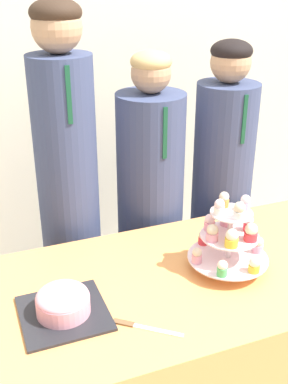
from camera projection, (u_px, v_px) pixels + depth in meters
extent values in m
cube|color=beige|center=(99.00, 49.00, 2.60)|extent=(9.00, 0.06, 2.70)
cube|color=#EF9951|center=(200.00, 347.00, 1.93)|extent=(1.79, 0.77, 0.73)
cube|color=#232328|center=(64.00, 313.00, 1.55)|extent=(0.28, 0.28, 0.01)
cylinder|color=pink|center=(63.00, 305.00, 1.54)|extent=(0.17, 0.17, 0.06)
ellipsoid|color=pink|center=(62.00, 297.00, 1.53)|extent=(0.17, 0.17, 0.06)
cube|color=silver|center=(158.00, 330.00, 1.48)|extent=(0.14, 0.11, 0.00)
cube|color=brown|center=(123.00, 323.00, 1.52)|extent=(0.07, 0.06, 0.01)
cylinder|color=silver|center=(229.00, 241.00, 1.75)|extent=(0.02, 0.02, 0.23)
cylinder|color=silver|center=(228.00, 257.00, 1.78)|extent=(0.30, 0.30, 0.01)
cylinder|color=silver|center=(230.00, 236.00, 1.74)|extent=(0.21, 0.21, 0.01)
cylinder|color=silver|center=(231.00, 213.00, 1.70)|extent=(0.15, 0.15, 0.01)
cylinder|color=#4CB766|center=(222.00, 271.00, 1.67)|extent=(0.04, 0.04, 0.03)
sphere|color=white|center=(223.00, 265.00, 1.65)|extent=(0.04, 0.04, 0.04)
cylinder|color=yellow|center=(254.00, 268.00, 1.69)|extent=(0.04, 0.04, 0.03)
sphere|color=#F4E5C6|center=(255.00, 262.00, 1.68)|extent=(0.04, 0.04, 0.04)
cylinder|color=pink|center=(258.00, 248.00, 1.80)|extent=(0.04, 0.04, 0.03)
sphere|color=beige|center=(258.00, 242.00, 1.79)|extent=(0.04, 0.04, 0.04)
cylinder|color=#E5333D|center=(233.00, 238.00, 1.88)|extent=(0.04, 0.04, 0.03)
sphere|color=beige|center=(234.00, 232.00, 1.87)|extent=(0.04, 0.04, 0.04)
cylinder|color=#E5333D|center=(203.00, 240.00, 1.86)|extent=(0.04, 0.04, 0.03)
sphere|color=beige|center=(203.00, 235.00, 1.85)|extent=(0.04, 0.04, 0.04)
cylinder|color=pink|center=(197.00, 258.00, 1.74)|extent=(0.04, 0.04, 0.03)
sphere|color=beige|center=(197.00, 252.00, 1.73)|extent=(0.03, 0.03, 0.03)
cylinder|color=#E5333D|center=(251.00, 236.00, 1.70)|extent=(0.05, 0.05, 0.03)
sphere|color=#F4E5C6|center=(251.00, 229.00, 1.69)|extent=(0.05, 0.05, 0.05)
cylinder|color=#E5333D|center=(248.00, 226.00, 1.77)|extent=(0.04, 0.04, 0.03)
sphere|color=silver|center=(249.00, 220.00, 1.75)|extent=(0.04, 0.04, 0.04)
cylinder|color=pink|center=(226.00, 222.00, 1.80)|extent=(0.05, 0.05, 0.02)
sphere|color=white|center=(227.00, 216.00, 1.79)|extent=(0.04, 0.04, 0.04)
cylinder|color=pink|center=(209.00, 226.00, 1.77)|extent=(0.04, 0.04, 0.03)
sphere|color=silver|center=(210.00, 219.00, 1.76)|extent=(0.04, 0.04, 0.04)
cylinder|color=pink|center=(212.00, 237.00, 1.70)|extent=(0.04, 0.04, 0.03)
sphere|color=beige|center=(213.00, 230.00, 1.69)|extent=(0.04, 0.04, 0.04)
cylinder|color=yellow|center=(231.00, 242.00, 1.66)|extent=(0.05, 0.05, 0.03)
sphere|color=#F4E5C6|center=(232.00, 235.00, 1.65)|extent=(0.04, 0.04, 0.04)
cylinder|color=white|center=(239.00, 215.00, 1.65)|extent=(0.04, 0.04, 0.03)
sphere|color=beige|center=(240.00, 208.00, 1.64)|extent=(0.04, 0.04, 0.04)
cylinder|color=pink|center=(245.00, 206.00, 1.71)|extent=(0.04, 0.04, 0.03)
sphere|color=silver|center=(246.00, 199.00, 1.70)|extent=(0.03, 0.03, 0.03)
cylinder|color=orange|center=(224.00, 203.00, 1.74)|extent=(0.04, 0.04, 0.03)
sphere|color=beige|center=(224.00, 197.00, 1.72)|extent=(0.04, 0.04, 0.04)
cylinder|color=white|center=(219.00, 211.00, 1.68)|extent=(0.04, 0.04, 0.03)
sphere|color=silver|center=(220.00, 204.00, 1.67)|extent=(0.04, 0.04, 0.04)
cylinder|color=#384266|center=(71.00, 220.00, 2.15)|extent=(0.26, 0.26, 1.45)
sphere|color=tan|center=(57.00, 27.00, 1.80)|extent=(0.19, 0.19, 0.19)
ellipsoid|color=#332319|center=(55.00, 12.00, 1.78)|extent=(0.20, 0.20, 0.11)
cube|color=#14472D|center=(69.00, 95.00, 1.79)|extent=(0.02, 0.01, 0.22)
cylinder|color=#384266|center=(150.00, 223.00, 2.32)|extent=(0.31, 0.31, 1.26)
sphere|color=tan|center=(151.00, 73.00, 2.01)|extent=(0.17, 0.17, 0.17)
ellipsoid|color=tan|center=(151.00, 62.00, 1.99)|extent=(0.18, 0.18, 0.09)
cube|color=#14472D|center=(165.00, 133.00, 1.97)|extent=(0.02, 0.01, 0.22)
cylinder|color=#384266|center=(220.00, 209.00, 2.44)|extent=(0.29, 0.29, 1.28)
sphere|color=tan|center=(231.00, 62.00, 2.13)|extent=(0.18, 0.18, 0.18)
ellipsoid|color=black|center=(232.00, 51.00, 2.11)|extent=(0.19, 0.19, 0.10)
cube|color=#14472D|center=(244.00, 120.00, 2.10)|extent=(0.02, 0.01, 0.22)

